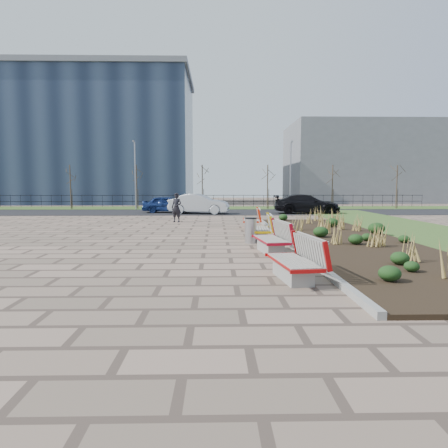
{
  "coord_description": "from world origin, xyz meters",
  "views": [
    {
      "loc": [
        1.22,
        -10.23,
        2.19
      ],
      "look_at": [
        1.5,
        3.0,
        0.9
      ],
      "focal_mm": 32.0,
      "sensor_mm": 36.0,
      "label": 1
    }
  ],
  "objects_px": {
    "bench_d": "(251,219)",
    "car_silver": "(199,204)",
    "lamp_east": "(290,176)",
    "bench_a": "(293,259)",
    "bench_b": "(270,237)",
    "bench_c": "(260,228)",
    "litter_bin": "(251,231)",
    "car_black": "(307,204)",
    "pedestrian": "(177,207)",
    "car_blue": "(167,204)",
    "lamp_west": "(135,176)"
  },
  "relations": [
    {
      "from": "bench_a",
      "to": "litter_bin",
      "type": "relative_size",
      "value": 2.22
    },
    {
      "from": "bench_d",
      "to": "car_blue",
      "type": "distance_m",
      "value": 12.87
    },
    {
      "from": "bench_b",
      "to": "bench_c",
      "type": "xyz_separation_m",
      "value": [
        0.0,
        3.03,
        0.0
      ]
    },
    {
      "from": "bench_a",
      "to": "bench_b",
      "type": "bearing_deg",
      "value": 82.72
    },
    {
      "from": "bench_c",
      "to": "lamp_west",
      "type": "relative_size",
      "value": 0.35
    },
    {
      "from": "pedestrian",
      "to": "car_black",
      "type": "bearing_deg",
      "value": 59.29
    },
    {
      "from": "bench_a",
      "to": "bench_b",
      "type": "height_order",
      "value": "same"
    },
    {
      "from": "litter_bin",
      "to": "lamp_west",
      "type": "height_order",
      "value": "lamp_west"
    },
    {
      "from": "car_black",
      "to": "litter_bin",
      "type": "bearing_deg",
      "value": 164.72
    },
    {
      "from": "bench_b",
      "to": "car_silver",
      "type": "height_order",
      "value": "car_silver"
    },
    {
      "from": "bench_d",
      "to": "car_blue",
      "type": "xyz_separation_m",
      "value": [
        -5.63,
        11.57,
        0.17
      ]
    },
    {
      "from": "pedestrian",
      "to": "litter_bin",
      "type": "bearing_deg",
      "value": -43.97
    },
    {
      "from": "car_black",
      "to": "lamp_east",
      "type": "height_order",
      "value": "lamp_east"
    },
    {
      "from": "lamp_east",
      "to": "bench_a",
      "type": "bearing_deg",
      "value": -100.43
    },
    {
      "from": "bench_c",
      "to": "car_black",
      "type": "bearing_deg",
      "value": 74.56
    },
    {
      "from": "bench_b",
      "to": "car_black",
      "type": "distance_m",
      "value": 18.42
    },
    {
      "from": "lamp_east",
      "to": "lamp_west",
      "type": "bearing_deg",
      "value": 180.0
    },
    {
      "from": "bench_d",
      "to": "litter_bin",
      "type": "distance_m",
      "value": 5.13
    },
    {
      "from": "car_black",
      "to": "lamp_west",
      "type": "xyz_separation_m",
      "value": [
        -14.21,
        5.74,
        2.29
      ]
    },
    {
      "from": "bench_c",
      "to": "car_black",
      "type": "height_order",
      "value": "car_black"
    },
    {
      "from": "bench_a",
      "to": "litter_bin",
      "type": "distance_m",
      "value": 5.96
    },
    {
      "from": "bench_c",
      "to": "litter_bin",
      "type": "height_order",
      "value": "bench_c"
    },
    {
      "from": "bench_d",
      "to": "car_silver",
      "type": "distance_m",
      "value": 10.7
    },
    {
      "from": "car_black",
      "to": "bench_d",
      "type": "bearing_deg",
      "value": 158.13
    },
    {
      "from": "car_silver",
      "to": "bench_b",
      "type": "bearing_deg",
      "value": -162.48
    },
    {
      "from": "bench_d",
      "to": "lamp_west",
      "type": "xyz_separation_m",
      "value": [
        -9.0,
        16.12,
        2.54
      ]
    },
    {
      "from": "bench_c",
      "to": "car_blue",
      "type": "bearing_deg",
      "value": 113.75
    },
    {
      "from": "bench_b",
      "to": "car_black",
      "type": "bearing_deg",
      "value": 66.34
    },
    {
      "from": "bench_c",
      "to": "pedestrian",
      "type": "xyz_separation_m",
      "value": [
        -4.1,
        7.85,
        0.37
      ]
    },
    {
      "from": "bench_b",
      "to": "pedestrian",
      "type": "height_order",
      "value": "pedestrian"
    },
    {
      "from": "car_black",
      "to": "lamp_east",
      "type": "distance_m",
      "value": 6.19
    },
    {
      "from": "car_silver",
      "to": "bench_a",
      "type": "bearing_deg",
      "value": -164.19
    },
    {
      "from": "bench_c",
      "to": "car_silver",
      "type": "xyz_separation_m",
      "value": [
        -3.05,
        14.51,
        0.27
      ]
    },
    {
      "from": "bench_d",
      "to": "car_silver",
      "type": "xyz_separation_m",
      "value": [
        -3.05,
        10.25,
        0.27
      ]
    },
    {
      "from": "pedestrian",
      "to": "lamp_east",
      "type": "height_order",
      "value": "lamp_east"
    },
    {
      "from": "bench_b",
      "to": "bench_c",
      "type": "bearing_deg",
      "value": 82.78
    },
    {
      "from": "bench_c",
      "to": "car_silver",
      "type": "distance_m",
      "value": 14.83
    },
    {
      "from": "litter_bin",
      "to": "pedestrian",
      "type": "distance_m",
      "value": 9.45
    },
    {
      "from": "pedestrian",
      "to": "car_silver",
      "type": "xyz_separation_m",
      "value": [
        1.06,
        6.66,
        -0.1
      ]
    },
    {
      "from": "bench_c",
      "to": "litter_bin",
      "type": "distance_m",
      "value": 0.96
    },
    {
      "from": "pedestrian",
      "to": "car_black",
      "type": "relative_size",
      "value": 0.35
    },
    {
      "from": "pedestrian",
      "to": "car_blue",
      "type": "relative_size",
      "value": 0.45
    },
    {
      "from": "bench_c",
      "to": "car_black",
      "type": "relative_size",
      "value": 0.42
    },
    {
      "from": "pedestrian",
      "to": "bench_c",
      "type": "bearing_deg",
      "value": -39.17
    },
    {
      "from": "lamp_east",
      "to": "litter_bin",
      "type": "bearing_deg",
      "value": -104.39
    },
    {
      "from": "litter_bin",
      "to": "car_black",
      "type": "distance_m",
      "value": 16.49
    },
    {
      "from": "bench_c",
      "to": "lamp_west",
      "type": "distance_m",
      "value": 22.42
    },
    {
      "from": "car_silver",
      "to": "lamp_east",
      "type": "xyz_separation_m",
      "value": [
        8.05,
        5.87,
        2.27
      ]
    },
    {
      "from": "car_silver",
      "to": "car_black",
      "type": "distance_m",
      "value": 8.26
    },
    {
      "from": "car_blue",
      "to": "lamp_east",
      "type": "relative_size",
      "value": 0.64
    }
  ]
}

